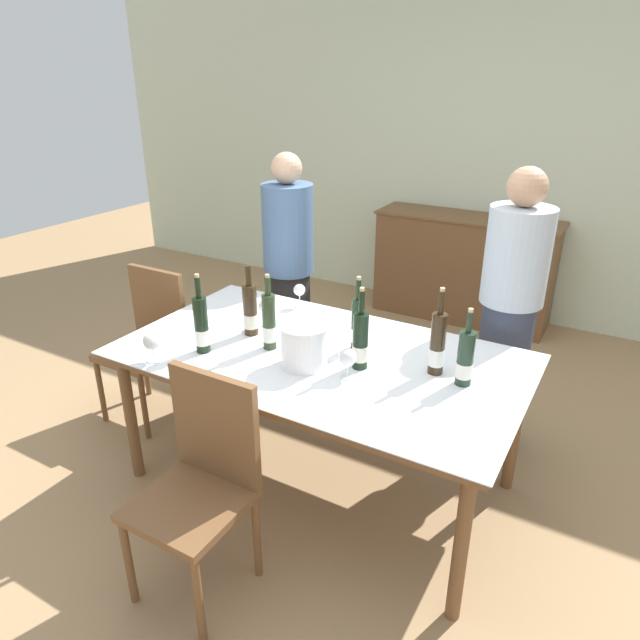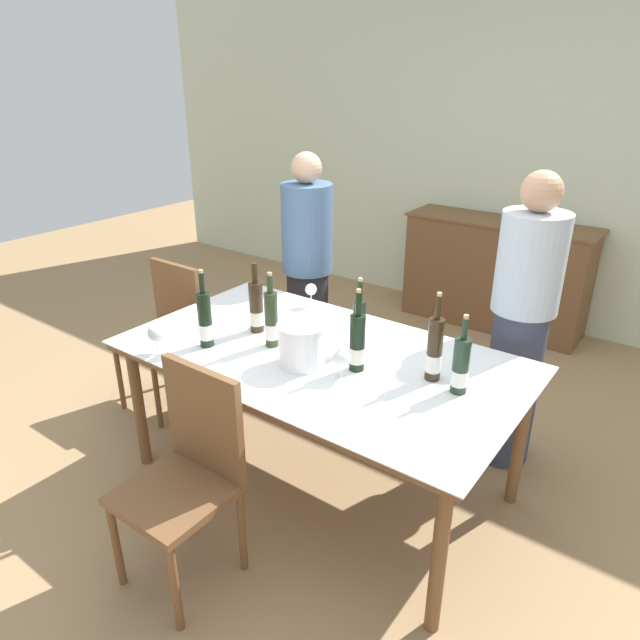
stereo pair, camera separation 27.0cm
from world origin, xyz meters
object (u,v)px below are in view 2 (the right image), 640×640
at_px(sideboard_cabinet, 495,274).
at_px(wine_bottle_1, 357,344).
at_px(ice_bucket, 302,343).
at_px(wine_bottle_6, 359,327).
at_px(chair_near_front, 189,465).
at_px(chair_left_end, 167,327).
at_px(wine_bottle_3, 461,367).
at_px(person_host, 307,274).
at_px(wine_bottle_2, 205,321).
at_px(wine_bottle_4, 271,320).
at_px(wine_bottle_5, 434,351).
at_px(wine_glass_1, 342,359).
at_px(wine_bottle_0, 256,308).
at_px(dining_table, 320,365).
at_px(wine_glass_3, 156,334).
at_px(person_guest_left, 520,327).
at_px(wine_glass_0, 273,305).
at_px(wine_glass_2, 311,291).

xyz_separation_m(sideboard_cabinet, wine_bottle_1, (0.27, -2.57, 0.44)).
bearing_deg(sideboard_cabinet, ice_bucket, -89.32).
bearing_deg(wine_bottle_6, sideboard_cabinet, 93.96).
bearing_deg(wine_bottle_1, chair_near_front, -113.83).
height_order(wine_bottle_1, chair_left_end, wine_bottle_1).
height_order(ice_bucket, wine_bottle_3, wine_bottle_3).
xyz_separation_m(wine_bottle_6, person_host, (-0.86, 0.71, -0.10)).
height_order(chair_near_front, chair_left_end, chair_near_front).
distance_m(wine_bottle_2, wine_bottle_4, 0.33).
bearing_deg(wine_bottle_2, wine_bottle_5, 18.95).
xyz_separation_m(chair_near_front, person_host, (-0.63, 1.63, 0.25)).
bearing_deg(chair_near_front, wine_glass_1, 62.78).
distance_m(sideboard_cabinet, wine_glass_1, 2.73).
distance_m(wine_bottle_0, wine_glass_1, 0.67).
relative_size(sideboard_cabinet, wine_bottle_5, 3.69).
height_order(wine_bottle_6, chair_left_end, wine_bottle_6).
bearing_deg(dining_table, wine_bottle_3, 5.50).
xyz_separation_m(wine_bottle_2, person_host, (-0.22, 1.12, -0.11)).
relative_size(wine_bottle_6, wine_glass_3, 2.57).
height_order(sideboard_cabinet, wine_bottle_2, wine_bottle_2).
distance_m(chair_left_end, person_guest_left, 2.13).
xyz_separation_m(ice_bucket, wine_glass_3, (-0.64, -0.32, -0.01)).
xyz_separation_m(wine_bottle_3, wine_bottle_6, (-0.56, 0.08, 0.01)).
bearing_deg(chair_left_end, wine_glass_1, -8.66).
height_order(wine_bottle_4, wine_glass_1, wine_bottle_4).
xyz_separation_m(ice_bucket, wine_bottle_6, (0.13, 0.28, 0.02)).
relative_size(wine_bottle_4, wine_glass_0, 2.55).
xyz_separation_m(wine_bottle_6, wine_glass_2, (-0.53, 0.32, -0.03)).
xyz_separation_m(chair_near_front, chair_left_end, (-1.17, 0.86, -0.01)).
bearing_deg(chair_left_end, wine_bottle_5, 0.42).
distance_m(ice_bucket, wine_bottle_6, 0.31).
height_order(wine_bottle_3, wine_bottle_5, wine_bottle_5).
xyz_separation_m(wine_glass_2, wine_glass_3, (-0.24, -0.92, 0.00)).
bearing_deg(wine_glass_3, wine_glass_2, 75.23).
relative_size(wine_bottle_5, wine_bottle_6, 1.10).
relative_size(wine_bottle_0, chair_left_end, 0.40).
height_order(wine_bottle_1, person_guest_left, person_guest_left).
distance_m(wine_bottle_0, wine_bottle_3, 1.12).
bearing_deg(wine_bottle_4, wine_glass_3, -135.62).
xyz_separation_m(ice_bucket, wine_glass_0, (-0.41, 0.28, -0.00)).
height_order(wine_bottle_2, wine_bottle_4, wine_bottle_2).
xyz_separation_m(dining_table, wine_bottle_0, (-0.43, 0.02, 0.19)).
relative_size(ice_bucket, wine_glass_3, 1.57).
bearing_deg(wine_bottle_0, wine_bottle_2, -106.67).
xyz_separation_m(wine_bottle_3, wine_glass_2, (-1.09, 0.40, -0.02)).
distance_m(dining_table, wine_bottle_5, 0.59).
bearing_deg(chair_near_front, wine_glass_2, 103.67).
distance_m(wine_bottle_0, person_guest_left, 1.38).
bearing_deg(sideboard_cabinet, wine_bottle_1, -84.09).
xyz_separation_m(wine_bottle_3, chair_left_end, (-1.96, 0.02, -0.36)).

